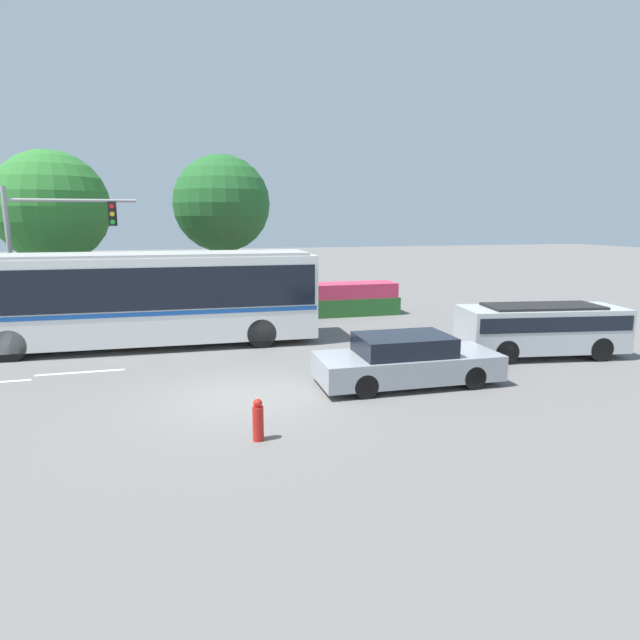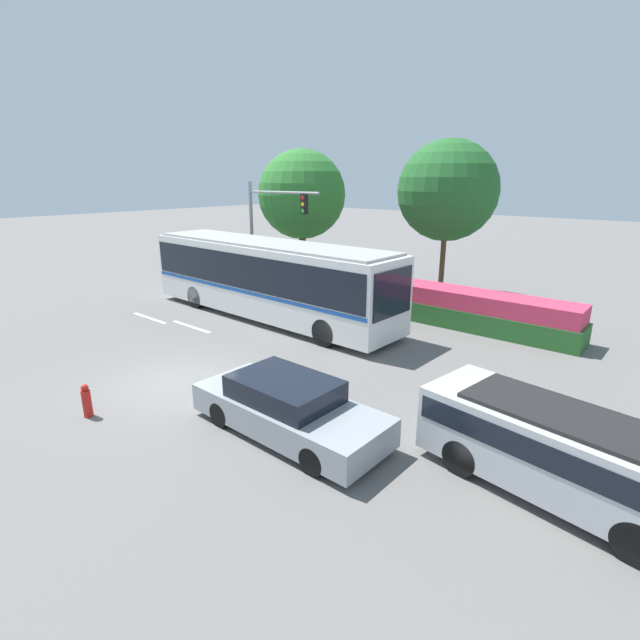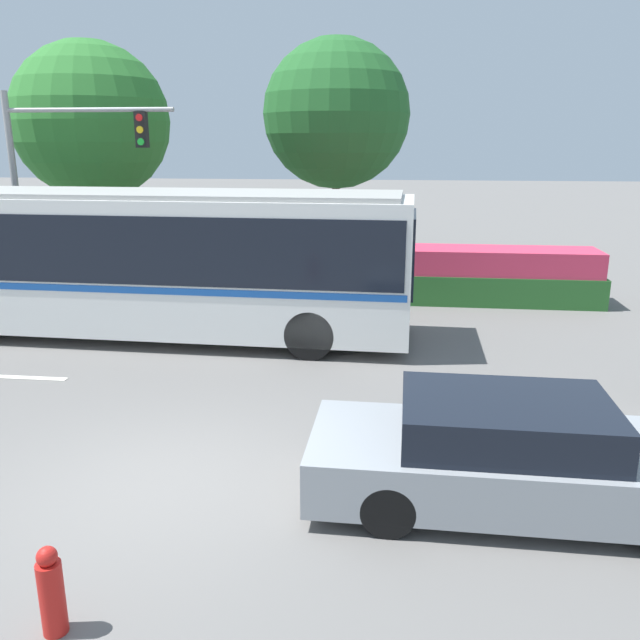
{
  "view_description": "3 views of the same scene",
  "coord_description": "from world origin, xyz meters",
  "views": [
    {
      "loc": [
        -1.35,
        -12.44,
        4.3
      ],
      "look_at": [
        3.11,
        4.15,
        1.04
      ],
      "focal_mm": 29.67,
      "sensor_mm": 36.0,
      "label": 1
    },
    {
      "loc": [
        11.18,
        -6.95,
        5.68
      ],
      "look_at": [
        2.74,
        3.11,
        1.7
      ],
      "focal_mm": 26.36,
      "sensor_mm": 36.0,
      "label": 2
    },
    {
      "loc": [
        2.92,
        -7.1,
        4.21
      ],
      "look_at": [
        1.66,
        3.69,
        1.21
      ],
      "focal_mm": 36.19,
      "sensor_mm": 36.0,
      "label": 3
    }
  ],
  "objects": [
    {
      "name": "ground_plane",
      "position": [
        0.0,
        0.0,
        0.0
      ],
      "size": [
        140.0,
        140.0,
        0.0
      ],
      "primitive_type": "plane",
      "color": "slate"
    },
    {
      "name": "street_tree_left",
      "position": [
        -6.38,
        12.47,
        4.81
      ],
      "size": [
        4.72,
        4.72,
        7.19
      ],
      "color": "brown",
      "rests_on": "ground"
    },
    {
      "name": "city_bus",
      "position": [
        -2.85,
        6.37,
        1.83
      ],
      "size": [
        12.41,
        2.95,
        3.2
      ],
      "rotation": [
        0.0,
        0.0,
        -0.03
      ],
      "color": "silver",
      "rests_on": "ground"
    },
    {
      "name": "lane_stripe_near",
      "position": [
        -4.2,
        3.4,
        0.01
      ],
      "size": [
        2.4,
        0.16,
        0.01
      ],
      "primitive_type": "cube",
      "color": "silver",
      "rests_on": "ground"
    },
    {
      "name": "street_tree_centre",
      "position": [
        0.91,
        14.83,
        5.09
      ],
      "size": [
        4.78,
        4.78,
        7.49
      ],
      "color": "brown",
      "rests_on": "ground"
    },
    {
      "name": "traffic_light_pole",
      "position": [
        -6.15,
        9.66,
        3.6
      ],
      "size": [
        4.66,
        0.24,
        5.52
      ],
      "color": "gray",
      "rests_on": "ground"
    },
    {
      "name": "sedan_foreground",
      "position": [
        4.37,
        0.03,
        0.63
      ],
      "size": [
        4.84,
        1.95,
        1.33
      ],
      "rotation": [
        0.0,
        0.0,
        -0.02
      ],
      "color": "gray",
      "rests_on": "ground"
    },
    {
      "name": "flowering_hedge",
      "position": [
        3.08,
        10.47,
        0.72
      ],
      "size": [
        10.7,
        1.55,
        1.46
      ],
      "color": "#286028",
      "rests_on": "ground"
    },
    {
      "name": "fire_hydrant",
      "position": [
        0.03,
        -2.61,
        0.41
      ],
      "size": [
        0.22,
        0.22,
        0.86
      ],
      "color": "red",
      "rests_on": "ground"
    }
  ]
}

